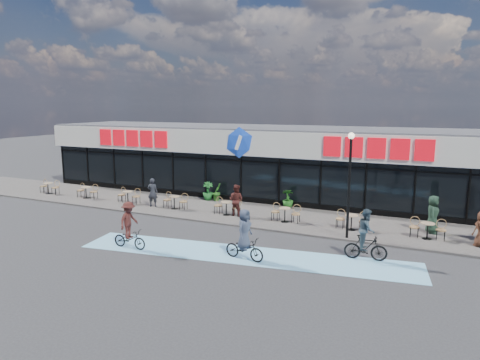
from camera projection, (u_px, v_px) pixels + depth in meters
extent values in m
plane|color=#28282B|center=(181.00, 233.00, 20.50)|extent=(120.00, 120.00, 0.00)
cube|color=#57524D|center=(223.00, 211.00, 24.52)|extent=(44.00, 5.00, 0.10)
cube|color=#71B1D5|center=(244.00, 255.00, 17.51)|extent=(14.17, 4.13, 0.01)
cube|color=black|center=(259.00, 172.00, 29.18)|extent=(30.00, 6.00, 3.00)
cube|color=beige|center=(259.00, 139.00, 28.65)|extent=(30.60, 6.30, 1.50)
cube|color=#47474C|center=(260.00, 127.00, 28.65)|extent=(30.60, 6.30, 0.10)
cube|color=navy|center=(241.00, 154.00, 26.19)|extent=(30.60, 0.08, 0.18)
cube|color=black|center=(241.00, 161.00, 26.27)|extent=(30.00, 0.06, 0.08)
cube|color=black|center=(241.00, 200.00, 26.71)|extent=(30.00, 0.10, 0.40)
cube|color=red|center=(133.00, 138.00, 29.12)|extent=(5.63, 0.18, 1.10)
cube|color=red|center=(377.00, 148.00, 22.53)|extent=(5.63, 0.18, 1.10)
ellipsoid|color=blue|center=(239.00, 143.00, 25.83)|extent=(1.90, 0.24, 1.90)
cylinder|color=black|center=(63.00, 165.00, 32.65)|extent=(0.10, 0.10, 3.00)
cylinder|color=black|center=(88.00, 167.00, 31.62)|extent=(0.10, 0.10, 3.00)
cylinder|color=black|center=(114.00, 169.00, 30.59)|extent=(0.10, 0.10, 3.00)
cylinder|color=black|center=(143.00, 171.00, 29.56)|extent=(0.10, 0.10, 3.00)
cylinder|color=black|center=(173.00, 174.00, 28.53)|extent=(0.10, 0.10, 3.00)
cylinder|color=black|center=(206.00, 176.00, 27.50)|extent=(0.10, 0.10, 3.00)
cylinder|color=black|center=(241.00, 179.00, 26.47)|extent=(0.10, 0.10, 3.00)
cylinder|color=black|center=(279.00, 182.00, 25.44)|extent=(0.10, 0.10, 3.00)
cylinder|color=black|center=(320.00, 186.00, 24.41)|extent=(0.10, 0.10, 3.00)
cylinder|color=black|center=(365.00, 189.00, 23.38)|extent=(0.10, 0.10, 3.00)
cylinder|color=black|center=(415.00, 193.00, 22.35)|extent=(0.10, 0.10, 3.00)
cylinder|color=black|center=(468.00, 197.00, 21.32)|extent=(0.10, 0.10, 3.00)
cylinder|color=black|center=(349.00, 189.00, 19.08)|extent=(0.12, 0.12, 4.52)
sphere|color=#FFF2CC|center=(351.00, 136.00, 18.67)|extent=(0.28, 0.28, 0.28)
cylinder|color=tan|center=(48.00, 183.00, 28.86)|extent=(0.60, 0.60, 0.04)
cylinder|color=black|center=(48.00, 188.00, 28.92)|extent=(0.06, 0.06, 0.70)
cylinder|color=black|center=(49.00, 194.00, 28.99)|extent=(0.40, 0.40, 0.02)
cylinder|color=tan|center=(86.00, 187.00, 27.47)|extent=(0.60, 0.60, 0.04)
cylinder|color=black|center=(86.00, 193.00, 27.54)|extent=(0.06, 0.06, 0.70)
cylinder|color=black|center=(86.00, 198.00, 27.60)|extent=(0.40, 0.40, 0.02)
cylinder|color=tan|center=(128.00, 192.00, 26.09)|extent=(0.60, 0.60, 0.04)
cylinder|color=black|center=(128.00, 197.00, 26.15)|extent=(0.06, 0.06, 0.70)
cylinder|color=black|center=(128.00, 203.00, 26.21)|extent=(0.40, 0.40, 0.02)
cylinder|color=tan|center=(174.00, 197.00, 24.70)|extent=(0.60, 0.60, 0.04)
cylinder|color=black|center=(174.00, 202.00, 24.76)|extent=(0.06, 0.06, 0.70)
cylinder|color=black|center=(174.00, 209.00, 24.82)|extent=(0.40, 0.40, 0.02)
cylinder|color=tan|center=(226.00, 202.00, 23.31)|extent=(0.60, 0.60, 0.04)
cylinder|color=black|center=(226.00, 208.00, 23.37)|extent=(0.06, 0.06, 0.70)
cylinder|color=black|center=(226.00, 215.00, 23.43)|extent=(0.40, 0.40, 0.02)
cylinder|color=tan|center=(285.00, 208.00, 21.92)|extent=(0.60, 0.60, 0.04)
cylinder|color=black|center=(285.00, 215.00, 21.98)|extent=(0.06, 0.06, 0.70)
cylinder|color=black|center=(285.00, 222.00, 22.04)|extent=(0.40, 0.40, 0.02)
cylinder|color=tan|center=(352.00, 215.00, 20.53)|extent=(0.60, 0.60, 0.04)
cylinder|color=black|center=(351.00, 222.00, 20.59)|extent=(0.06, 0.06, 0.70)
cylinder|color=black|center=(351.00, 230.00, 20.66)|extent=(0.40, 0.40, 0.02)
cylinder|color=tan|center=(428.00, 223.00, 19.14)|extent=(0.60, 0.60, 0.04)
cylinder|color=black|center=(427.00, 231.00, 19.20)|extent=(0.06, 0.06, 0.70)
cylinder|color=black|center=(427.00, 239.00, 19.27)|extent=(0.40, 0.40, 0.02)
imported|color=#18561F|center=(208.00, 191.00, 27.01)|extent=(0.90, 0.90, 1.15)
imported|color=#28651D|center=(217.00, 192.00, 26.83)|extent=(0.51, 0.62, 1.10)
imported|color=#1A4E16|center=(288.00, 199.00, 24.87)|extent=(0.81, 0.81, 1.13)
imported|color=black|center=(153.00, 192.00, 25.23)|extent=(0.70, 0.55, 1.70)
imported|color=#3F1A16|center=(236.00, 200.00, 23.17)|extent=(0.88, 0.71, 1.71)
imported|color=black|center=(433.00, 214.00, 20.02)|extent=(0.60, 0.90, 1.79)
imported|color=black|center=(244.00, 249.00, 16.92)|extent=(1.78, 0.82, 0.90)
imported|color=#333C50|center=(244.00, 229.00, 16.78)|extent=(0.61, 0.85, 1.61)
imported|color=black|center=(366.00, 248.00, 16.88)|extent=(1.71, 0.66, 1.00)
imported|color=#2C3C45|center=(367.00, 229.00, 16.74)|extent=(0.70, 0.85, 1.62)
imported|color=black|center=(130.00, 239.00, 18.26)|extent=(1.60, 0.57, 0.84)
imported|color=#401A16|center=(129.00, 220.00, 18.11)|extent=(0.60, 1.03, 1.59)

